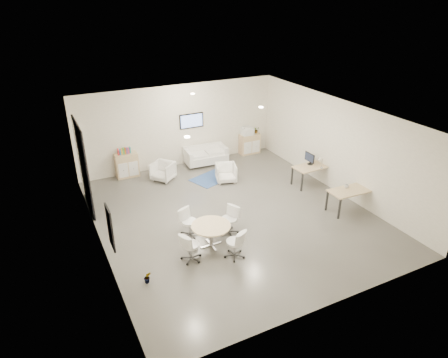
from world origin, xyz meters
The scene contains 21 objects.
room_shell centered at (0.00, 0.00, 1.60)m, with size 9.60×10.60×4.80m.
glass_door centered at (-3.95, 2.51, 1.50)m, with size 0.09×1.90×2.85m.
artwork centered at (-3.97, -1.60, 1.55)m, with size 0.05×0.54×1.04m.
wall_tv centered at (0.50, 4.46, 1.75)m, with size 0.98×0.06×0.58m.
ceiling_spots centered at (-0.20, 0.83, 3.18)m, with size 3.14×4.14×0.03m.
sideboard_left centered at (-2.23, 4.26, 0.46)m, with size 0.82×0.43×0.93m.
sideboard_right centered at (3.05, 4.26, 0.43)m, with size 0.87×0.42×0.87m.
books centered at (-2.27, 4.26, 1.04)m, with size 0.48×0.14×0.22m.
printer centered at (2.91, 4.27, 1.03)m, with size 0.50×0.42×0.35m.
loveseat centered at (0.90, 4.08, 0.34)m, with size 1.72×0.93×0.63m.
blue_rug centered at (0.56, 2.71, 0.01)m, with size 1.52×1.01×0.01m, color navy.
armchair_left centered at (-1.12, 3.40, 0.38)m, with size 0.73×0.69×0.75m, color white.
armchair_right centered at (0.90, 2.25, 0.37)m, with size 0.71×0.67×0.73m, color white.
desk_rear centered at (3.55, 0.65, 0.65)m, with size 1.42×0.76×0.72m.
desk_front centered at (3.44, -1.39, 0.64)m, with size 1.39×0.73×0.71m.
monitor centered at (3.51, 0.80, 0.96)m, with size 0.20×0.50×0.44m.
round_table centered at (-1.31, -1.22, 0.57)m, with size 1.07×1.07×0.65m.
meeting_chairs centered at (-1.31, -1.22, 0.41)m, with size 2.23×2.23×0.82m.
plant_cabinet centered at (3.36, 4.27, 0.97)m, with size 0.24×0.27×0.21m, color #3F7F3F.
plant_floor centered at (-3.33, -1.94, 0.07)m, with size 0.18×0.33×0.15m, color #3F7F3F.
cup centered at (3.44, -1.22, 0.78)m, with size 0.13×0.11×0.13m, color white.
Camera 1 is at (-5.08, -9.58, 6.42)m, focal length 32.00 mm.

